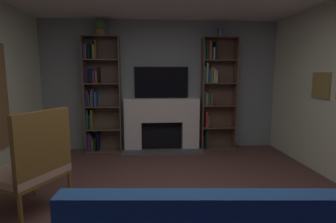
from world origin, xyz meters
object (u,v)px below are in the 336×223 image
armchair (32,165)px  coffee_table (194,211)px  bookshelf_left (99,95)px  tv (161,82)px  vase_with_flowers (220,32)px  potted_plant (100,27)px  fireplace (162,122)px  bookshelf_right (214,91)px

armchair → coffee_table: size_ratio=1.62×
bookshelf_left → coffee_table: size_ratio=3.13×
armchair → tv: bearing=58.1°
armchair → vase_with_flowers: bearing=41.2°
tv → potted_plant: size_ratio=3.44×
fireplace → coffee_table: (0.09, -3.17, -0.18)m
bookshelf_right → potted_plant: potted_plant is taller
tv → potted_plant: potted_plant is taller
potted_plant → tv: bearing=5.9°
vase_with_flowers → armchair: bearing=-138.8°
potted_plant → coffee_table: (1.25, -3.14, -2.03)m
potted_plant → coffee_table: bearing=-68.3°
potted_plant → vase_with_flowers: bearing=0.0°
fireplace → bookshelf_right: bearing=1.4°
fireplace → bookshelf_left: (-1.24, 0.02, 0.57)m
potted_plant → armchair: (-0.39, -2.36, -1.85)m
bookshelf_left → vase_with_flowers: size_ratio=7.28×
bookshelf_left → bookshelf_right: (2.31, 0.01, 0.05)m
fireplace → armchair: bearing=-122.9°
tv → bookshelf_left: (-1.24, -0.08, -0.23)m
tv → bookshelf_left: bearing=-176.4°
fireplace → tv: bearing=90.0°
bookshelf_right → vase_with_flowers: bearing=-30.7°
tv → coffee_table: (0.09, -3.26, -0.98)m
fireplace → bookshelf_right: bookshelf_right is taller
potted_plant → vase_with_flowers: 2.31m
fireplace → vase_with_flowers: bearing=-1.1°
tv → armchair: bearing=-121.9°
bookshelf_right → armchair: 3.61m
bookshelf_left → bookshelf_right: bearing=0.2°
bookshelf_left → vase_with_flowers: vase_with_flowers is taller
bookshelf_right → potted_plant: bearing=-178.7°
armchair → fireplace: bearing=57.1°
tv → bookshelf_right: bookshelf_right is taller
tv → coffee_table: tv is taller
fireplace → coffee_table: fireplace is taller
bookshelf_left → armchair: bookshelf_left is taller
tv → vase_with_flowers: vase_with_flowers is taller
bookshelf_right → armchair: bookshelf_right is taller
bookshelf_left → bookshelf_right: same height
armchair → coffee_table: bearing=-25.6°
vase_with_flowers → coffee_table: vase_with_flowers is taller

